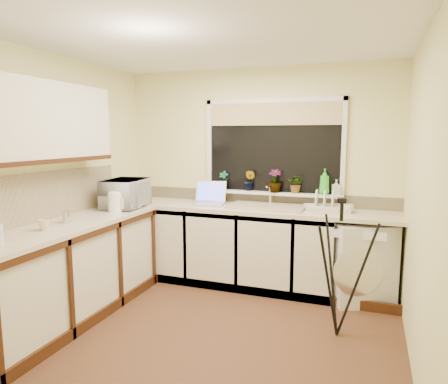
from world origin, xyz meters
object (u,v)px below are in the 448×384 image
at_px(microwave, 126,193).
at_px(cup_left, 44,225).
at_px(laptop, 209,198).
at_px(tripod, 339,268).
at_px(washing_machine, 359,261).
at_px(plant_a, 224,180).
at_px(plant_c, 275,181).
at_px(plant_d, 296,184).
at_px(soap_bottle_clear, 336,187).
at_px(cup_back, 348,208).
at_px(steel_jar, 67,217).
at_px(plant_b, 250,180).
at_px(kettle, 115,203).
at_px(soap_bottle_green, 325,182).
at_px(dish_rack, 326,209).

distance_m(microwave, cup_left, 1.18).
distance_m(laptop, tripod, 1.82).
xyz_separation_m(washing_machine, plant_a, (-1.56, 0.22, 0.75)).
distance_m(plant_c, plant_d, 0.24).
distance_m(tripod, plant_c, 1.46).
distance_m(soap_bottle_clear, cup_back, 0.31).
bearing_deg(washing_machine, steel_jar, -176.10).
bearing_deg(plant_d, steel_jar, -138.67).
bearing_deg(tripod, laptop, 149.35).
bearing_deg(steel_jar, plant_b, 51.69).
bearing_deg(cup_back, kettle, -161.32).
relative_size(tripod, soap_bottle_clear, 7.09).
bearing_deg(washing_machine, laptop, 154.21).
distance_m(microwave, plant_c, 1.66).
relative_size(washing_machine, microwave, 1.47).
bearing_deg(soap_bottle_green, laptop, -172.31).
bearing_deg(plant_c, plant_a, 177.83).
bearing_deg(plant_d, plant_a, -179.72).
bearing_deg(washing_machine, kettle, 172.62).
bearing_deg(dish_rack, laptop, 157.92).
xyz_separation_m(plant_a, soap_bottle_green, (1.17, -0.02, 0.03)).
height_order(tripod, plant_d, plant_d).
bearing_deg(laptop, steel_jar, -130.92).
xyz_separation_m(soap_bottle_green, soap_bottle_clear, (0.12, 0.02, -0.06)).
xyz_separation_m(steel_jar, plant_b, (1.26, 1.59, 0.21)).
bearing_deg(kettle, cup_left, -94.80).
relative_size(microwave, plant_c, 2.12).
bearing_deg(steel_jar, kettle, 81.17).
relative_size(plant_b, soap_bottle_green, 0.83).
bearing_deg(tripod, washing_machine, 80.93).
xyz_separation_m(laptop, soap_bottle_green, (1.28, 0.17, 0.22)).
xyz_separation_m(microwave, cup_left, (-0.03, -1.17, -0.11)).
relative_size(dish_rack, plant_a, 1.88).
bearing_deg(microwave, plant_b, -67.80).
xyz_separation_m(tripod, plant_a, (-1.42, 1.10, 0.57)).
bearing_deg(kettle, washing_machine, 17.14).
xyz_separation_m(microwave, soap_bottle_green, (2.06, 0.69, 0.14)).
bearing_deg(laptop, tripod, -40.68).
xyz_separation_m(washing_machine, plant_b, (-1.25, 0.24, 0.76)).
distance_m(soap_bottle_green, cup_left, 2.81).
bearing_deg(cup_back, steel_jar, -149.79).
distance_m(kettle, plant_d, 1.97).
bearing_deg(laptop, plant_c, 2.60).
bearing_deg(cup_left, microwave, 88.40).
xyz_separation_m(plant_a, cup_back, (1.43, -0.20, -0.22)).
height_order(tripod, plant_a, plant_a).
bearing_deg(kettle, laptop, 46.61).
bearing_deg(cup_back, plant_a, 172.17).
distance_m(plant_b, soap_bottle_clear, 0.97).
xyz_separation_m(laptop, cup_left, (-0.81, -1.69, -0.02)).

